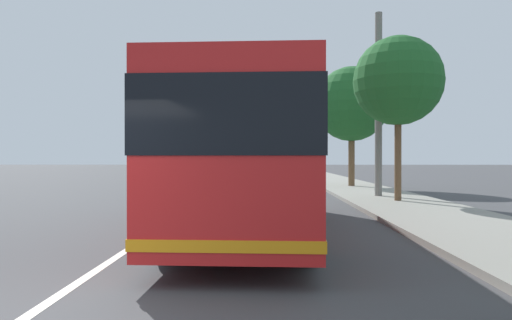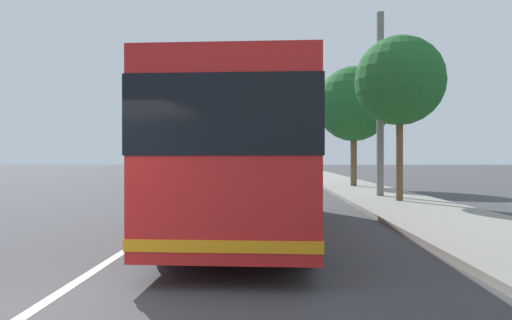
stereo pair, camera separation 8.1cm
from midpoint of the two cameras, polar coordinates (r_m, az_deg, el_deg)
sidewalk_curb at (r=15.20m, az=20.23°, el=-5.99°), size 110.00×3.60×0.14m
lane_divider_line at (r=14.66m, az=-8.76°, el=-6.47°), size 110.00×0.16×0.01m
coach_bus at (r=10.93m, az=-0.30°, el=0.91°), size 10.32×2.94×3.20m
car_ahead_same_lane at (r=40.27m, az=-5.21°, el=-1.21°), size 4.29×2.02×1.42m
car_oncoming at (r=29.26m, az=-7.34°, el=-1.70°), size 4.47×2.14×1.49m
car_behind_bus at (r=40.90m, az=1.59°, el=-1.15°), size 4.65×1.95×1.49m
car_side_street at (r=50.77m, az=1.26°, el=-0.92°), size 4.06×1.88×1.38m
roadside_tree_mid_block at (r=18.14m, az=17.42°, el=9.28°), size 3.30×3.30×6.23m
roadside_tree_far_block at (r=26.82m, az=12.05°, el=6.75°), size 4.21×4.21×6.87m
utility_pole at (r=20.07m, az=15.19°, el=6.48°), size 0.30×0.30×7.79m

